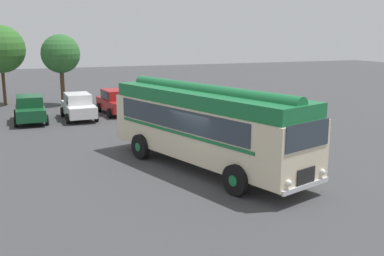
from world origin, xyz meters
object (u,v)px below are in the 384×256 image
(vintage_bus, at_px, (206,123))
(car_near_left, at_px, (30,109))
(car_far_right, at_px, (155,101))
(car_mid_right, at_px, (116,102))
(traffic_cone, at_px, (302,166))
(car_mid_left, at_px, (78,106))

(vintage_bus, height_order, car_near_left, vintage_bus)
(car_near_left, xyz_separation_m, car_far_right, (8.24, 0.13, 0.00))
(vintage_bus, bearing_deg, car_mid_right, 92.77)
(car_near_left, relative_size, traffic_cone, 7.66)
(car_near_left, height_order, car_mid_right, same)
(vintage_bus, bearing_deg, car_near_left, 115.82)
(car_mid_right, height_order, traffic_cone, car_mid_right)
(car_mid_left, relative_size, car_mid_right, 0.98)
(car_near_left, height_order, traffic_cone, car_near_left)
(traffic_cone, bearing_deg, car_mid_left, 114.10)
(vintage_bus, relative_size, traffic_cone, 18.83)
(car_mid_left, xyz_separation_m, car_far_right, (5.29, 0.20, 0.00))
(vintage_bus, distance_m, car_near_left, 14.60)
(car_near_left, relative_size, car_mid_left, 0.99)
(car_mid_right, xyz_separation_m, traffic_cone, (4.03, -16.13, -0.57))
(car_mid_left, height_order, traffic_cone, car_mid_left)
(car_far_right, xyz_separation_m, traffic_cone, (1.45, -15.25, -0.57))
(car_mid_right, relative_size, traffic_cone, 7.89)
(vintage_bus, distance_m, car_far_right, 13.42)
(car_near_left, relative_size, car_mid_right, 0.97)
(traffic_cone, bearing_deg, vintage_bus, 149.02)
(car_mid_left, bearing_deg, vintage_bus, -75.44)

